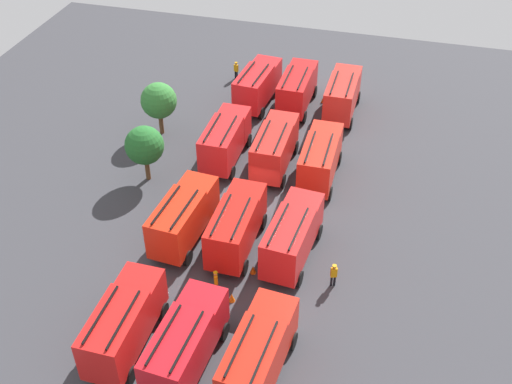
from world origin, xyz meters
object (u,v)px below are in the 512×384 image
object	(u,v)px
fire_truck_9	(184,216)
firefighter_1	(216,281)
fire_truck_1	(292,235)
fire_truck_0	(259,353)
fire_truck_8	(124,322)
traffic_cone_1	(232,297)
fire_truck_7	(297,88)
traffic_cone_2	(253,269)
traffic_cone_0	(323,99)
fire_truck_6	(275,146)
tree_0	(144,146)
fire_truck_4	(186,342)
firefighter_2	(334,274)
tree_1	(159,101)
fire_truck_11	(258,84)
fire_truck_3	(342,94)
firefighter_0	(236,69)
fire_truck_5	(236,225)
fire_truck_2	(320,158)
fire_truck_10	(225,139)

from	to	relation	value
fire_truck_9	firefighter_1	xyz separation A→B (m)	(-4.28, -3.71, -1.15)
fire_truck_1	fire_truck_0	bearing A→B (deg)	-173.64
fire_truck_8	traffic_cone_1	bearing A→B (deg)	-44.15
fire_truck_7	traffic_cone_2	distance (m)	22.13
traffic_cone_0	traffic_cone_2	size ratio (longest dim) A/B	0.99
fire_truck_6	traffic_cone_0	world-z (taller)	fire_truck_6
firefighter_1	tree_0	size ratio (longest dim) A/B	0.37
traffic_cone_0	fire_truck_8	bearing A→B (deg)	169.05
fire_truck_0	fire_truck_1	xyz separation A→B (m)	(9.98, 0.29, 0.00)
fire_truck_4	fire_truck_0	bearing A→B (deg)	-80.68
fire_truck_0	fire_truck_6	world-z (taller)	same
firefighter_2	fire_truck_4	bearing A→B (deg)	119.45
fire_truck_9	traffic_cone_0	xyz separation A→B (m)	(21.76, -6.07, -1.85)
traffic_cone_1	traffic_cone_2	size ratio (longest dim) A/B	1.04
tree_0	traffic_cone_0	distance (m)	19.68
tree_1	fire_truck_11	bearing A→B (deg)	-44.57
fire_truck_3	fire_truck_11	xyz separation A→B (m)	(-0.24, 7.96, 0.00)
fire_truck_7	fire_truck_8	xyz separation A→B (m)	(-29.82, 3.85, 0.00)
firefighter_0	tree_1	distance (m)	12.22
fire_truck_3	fire_truck_4	distance (m)	30.52
firefighter_2	fire_truck_5	bearing A→B (deg)	54.82
fire_truck_5	tree_0	bearing A→B (deg)	57.56
fire_truck_2	fire_truck_5	distance (m)	10.25
fire_truck_10	fire_truck_11	bearing A→B (deg)	-0.81
fire_truck_4	fire_truck_10	world-z (taller)	same
firefighter_2	fire_truck_10	bearing A→B (deg)	22.12
traffic_cone_0	fire_truck_7	bearing A→B (deg)	128.29
traffic_cone_0	firefighter_1	bearing A→B (deg)	174.82
traffic_cone_1	fire_truck_0	bearing A→B (deg)	-148.39
fire_truck_0	fire_truck_11	bearing A→B (deg)	19.94
fire_truck_2	fire_truck_9	distance (m)	12.34
firefighter_1	firefighter_0	bearing A→B (deg)	81.31
tree_0	traffic_cone_2	bearing A→B (deg)	-126.23
tree_1	fire_truck_0	bearing A→B (deg)	-146.53
fire_truck_3	fire_truck_2	bearing A→B (deg)	179.61
fire_truck_0	fire_truck_7	size ratio (longest dim) A/B	1.02
fire_truck_6	traffic_cone_1	world-z (taller)	fire_truck_6
firefighter_1	fire_truck_8	bearing A→B (deg)	-146.62
fire_truck_1	fire_truck_5	world-z (taller)	same
tree_0	fire_truck_2	bearing A→B (deg)	-75.58
fire_truck_3	fire_truck_1	bearing A→B (deg)	179.38
firefighter_0	fire_truck_4	bearing A→B (deg)	34.19
fire_truck_9	traffic_cone_1	world-z (taller)	fire_truck_9
fire_truck_0	traffic_cone_1	distance (m)	6.28
fire_truck_2	fire_truck_7	world-z (taller)	same
fire_truck_5	fire_truck_4	bearing A→B (deg)	-178.94
fire_truck_9	fire_truck_10	distance (m)	10.07
fire_truck_1	firefighter_0	size ratio (longest dim) A/B	4.10
fire_truck_7	firefighter_0	size ratio (longest dim) A/B	4.01
tree_0	tree_1	bearing A→B (deg)	12.59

